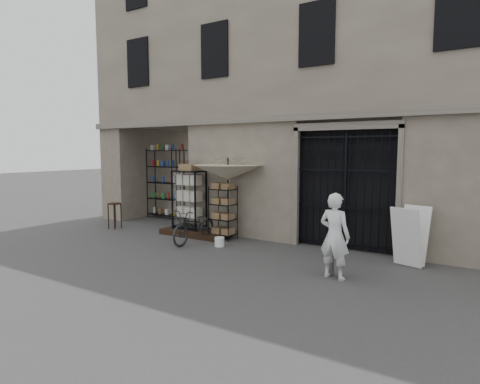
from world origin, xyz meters
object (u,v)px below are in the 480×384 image
Objects in this scene: bicycle at (195,243)px; steel_bollard at (330,255)px; white_bucket at (220,242)px; wire_rack at (223,213)px; wooden_stool at (115,215)px; shopkeeper at (334,278)px; display_cabinet at (189,203)px; easel_sign at (410,236)px; market_umbrella at (228,168)px.

bicycle is 2.12× the size of steel_bollard.
white_bucket is 0.30× the size of steel_bollard.
wooden_stool is (-3.69, -0.59, -0.29)m from wire_rack.
wire_rack is 4.14m from shopkeeper.
display_cabinet is 1.27m from wire_rack.
easel_sign reaches higher than wooden_stool.
market_umbrella is 2.05m from white_bucket.
steel_bollard is (4.86, -1.64, -0.50)m from display_cabinet.
wooden_stool is 0.99× the size of steel_bollard.
bicycle is (-0.79, -0.01, -0.12)m from white_bucket.
market_umbrella is at bearing 10.55° from wooden_stool.
easel_sign is (4.79, -0.05, -0.07)m from wire_rack.
bicycle is 1.05× the size of shopkeeper.
shopkeeper is at bearing -26.36° from market_umbrella.
white_bucket is 4.12m from wooden_stool.
market_umbrella reaches higher than shopkeeper.
steel_bollard is at bearing -14.06° from white_bucket.
display_cabinet reaches higher than bicycle.
market_umbrella is 1.57× the size of bicycle.
display_cabinet is 7.50× the size of white_bucket.
easel_sign is at bearing -115.41° from shopkeeper.
wooden_stool is at bearing -160.18° from easel_sign.
display_cabinet is 1.52m from bicycle.
display_cabinet is at bearing 15.27° from wooden_stool.
wire_rack is 1.23m from market_umbrella.
wooden_stool is 7.36m from steel_bollard.
market_umbrella is 4.49m from shopkeeper.
wire_rack is at bearing -126.23° from market_umbrella.
wire_rack reaches higher than white_bucket.
market_umbrella is 3.34× the size of wooden_stool.
display_cabinet reaches higher than white_bucket.
bicycle is at bearing -179.42° from white_bucket.
wire_rack reaches higher than easel_sign.
wooden_stool is 7.50m from shopkeeper.
market_umbrella reaches higher than display_cabinet.
wire_rack is at bearing 1.60° from display_cabinet.
market_umbrella is (1.34, 0.04, 1.03)m from display_cabinet.
shopkeeper is at bearing -8.42° from wooden_stool.
bicycle is 3.34m from wooden_stool.
bicycle is (-0.47, -0.88, -1.94)m from market_umbrella.
bicycle is at bearing -3.10° from wooden_stool.
shopkeeper is (4.98, -1.76, -0.91)m from display_cabinet.
shopkeeper is at bearing -15.63° from white_bucket.
display_cabinet is 5.15m from steel_bollard.
wooden_stool is (-3.31, 0.18, 0.42)m from bicycle.
wire_rack is at bearing 156.63° from steel_bollard.
wooden_stool is (-3.78, -0.70, -1.51)m from market_umbrella.
wooden_stool reaches higher than white_bucket.
market_umbrella reaches higher than steel_bollard.
bicycle is (0.88, -0.84, -0.91)m from display_cabinet.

